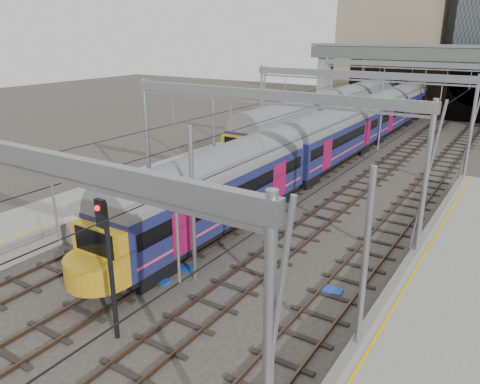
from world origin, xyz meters
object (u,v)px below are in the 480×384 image
Objects in this scene: train_main at (365,121)px; relay_cabinet at (73,230)px; train_second at (359,104)px; signal_near_centre at (108,255)px.

train_main is 48.57× the size of relay_cabinet.
train_second is 39.59m from relay_cabinet.
signal_near_centre reaches higher than train_main.
train_main is 12.12× the size of signal_near_centre.
signal_near_centre is 9.72m from relay_cabinet.
relay_cabinet is at bearing 151.84° from signal_near_centre.
train_second is 44.61m from signal_near_centre.
relay_cabinet is at bearing -92.61° from train_second.
train_second is at bearing 92.85° from relay_cabinet.
train_main is 34.31m from signal_near_centre.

